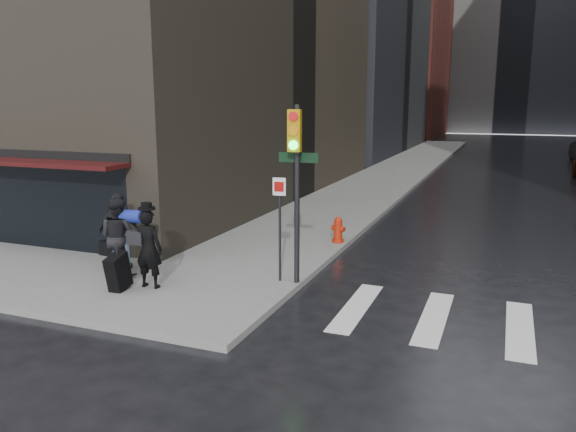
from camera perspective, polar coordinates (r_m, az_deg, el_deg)
name	(u,v)px	position (r m, az deg, el deg)	size (l,w,h in m)	color
ground	(188,301)	(12.50, -10.15, -8.52)	(140.00, 140.00, 0.00)	black
sidewalk_left	(405,167)	(37.72, 11.83, 4.92)	(4.00, 50.00, 0.15)	slate
crosswalk	(566,335)	(11.82, 26.44, -10.77)	(8.50, 3.00, 0.01)	silver
bldg_left_far	(355,31)	(75.00, 6.77, 18.14)	(22.00, 20.00, 26.00)	#5D2720
bldg_distant	(517,16)	(88.74, 22.28, 18.30)	(40.00, 12.00, 32.00)	slate
storefront	(9,188)	(17.95, -26.49, 2.56)	(8.40, 1.11, 2.83)	black
man_overcoat	(142,252)	(12.88, -14.58, -3.58)	(1.02, 1.04, 1.97)	black
man_jeans	(119,236)	(13.96, -16.84, -2.00)	(1.34, 0.84, 1.90)	black
man_greycoat	(120,231)	(14.47, -16.70, -1.49)	(1.17, 0.60, 1.92)	black
traffic_light	(294,171)	(12.43, 0.66, 4.64)	(1.01, 0.50, 4.04)	black
fire_hydrant	(338,231)	(16.68, 5.10, -1.53)	(0.45, 0.34, 0.77)	#AE200A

